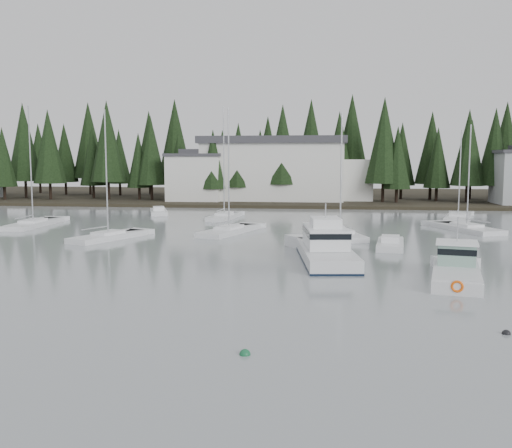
% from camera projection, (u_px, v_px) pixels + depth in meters
% --- Properties ---
extents(ground, '(260.00, 260.00, 0.00)m').
position_uv_depth(ground, '(200.00, 402.00, 17.83)').
color(ground, gray).
rests_on(ground, ground).
extents(far_shore_land, '(240.00, 54.00, 1.00)m').
position_uv_depth(far_shore_land, '(305.00, 197.00, 113.53)').
color(far_shore_land, black).
rests_on(far_shore_land, ground).
extents(conifer_treeline, '(200.00, 22.00, 20.00)m').
position_uv_depth(conifer_treeline, '(302.00, 201.00, 102.68)').
color(conifer_treeline, black).
rests_on(conifer_treeline, ground).
extents(house_west, '(9.54, 7.42, 8.75)m').
position_uv_depth(house_west, '(196.00, 176.00, 97.36)').
color(house_west, silver).
rests_on(house_west, ground).
extents(harbor_inn, '(29.50, 11.50, 10.90)m').
position_uv_depth(harbor_inn, '(285.00, 169.00, 98.76)').
color(harbor_inn, silver).
rests_on(harbor_inn, ground).
extents(cabin_cruiser_center, '(4.95, 11.81, 4.92)m').
position_uv_depth(cabin_cruiser_center, '(326.00, 251.00, 42.75)').
color(cabin_cruiser_center, silver).
rests_on(cabin_cruiser_center, ground).
extents(lobster_boat_teal, '(4.34, 8.35, 4.42)m').
position_uv_depth(lobster_boat_teal, '(456.00, 272.00, 35.65)').
color(lobster_boat_teal, silver).
rests_on(lobster_boat_teal, ground).
extents(sailboat_1, '(6.24, 9.68, 11.70)m').
position_uv_depth(sailboat_1, '(467.00, 230.00, 60.56)').
color(sailboat_1, silver).
rests_on(sailboat_1, ground).
extents(sailboat_3, '(3.40, 8.69, 14.71)m').
position_uv_depth(sailboat_3, '(224.00, 218.00, 72.85)').
color(sailboat_3, silver).
rests_on(sailboat_3, ground).
extents(sailboat_4, '(3.16, 10.49, 14.01)m').
position_uv_depth(sailboat_4, '(33.00, 225.00, 64.74)').
color(sailboat_4, silver).
rests_on(sailboat_4, ground).
extents(sailboat_7, '(5.56, 8.76, 12.69)m').
position_uv_depth(sailboat_7, '(108.00, 238.00, 54.10)').
color(sailboat_7, silver).
rests_on(sailboat_7, ground).
extents(sailboat_8, '(5.12, 8.71, 12.48)m').
position_uv_depth(sailboat_8, '(340.00, 237.00, 55.45)').
color(sailboat_8, silver).
rests_on(sailboat_8, ground).
extents(sailboat_10, '(5.53, 10.58, 11.70)m').
position_uv_depth(sailboat_10, '(458.00, 219.00, 72.03)').
color(sailboat_10, silver).
rests_on(sailboat_10, ground).
extents(sailboat_11, '(5.45, 9.92, 13.23)m').
position_uv_depth(sailboat_11, '(229.00, 232.00, 58.57)').
color(sailboat_11, silver).
rests_on(sailboat_11, ground).
extents(runabout_1, '(2.98, 6.30, 1.42)m').
position_uv_depth(runabout_1, '(390.00, 246.00, 49.00)').
color(runabout_1, silver).
rests_on(runabout_1, ground).
extents(runabout_3, '(4.15, 6.88, 1.42)m').
position_uv_depth(runabout_3, '(159.00, 213.00, 79.07)').
color(runabout_3, silver).
rests_on(runabout_3, ground).
extents(mooring_buoy_green, '(0.45, 0.45, 0.45)m').
position_uv_depth(mooring_buoy_green, '(245.00, 355.00, 22.14)').
color(mooring_buoy_green, '#145933').
rests_on(mooring_buoy_green, ground).
extents(mooring_buoy_dark, '(0.38, 0.38, 0.38)m').
position_uv_depth(mooring_buoy_dark, '(506.00, 334.00, 24.76)').
color(mooring_buoy_dark, black).
rests_on(mooring_buoy_dark, ground).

